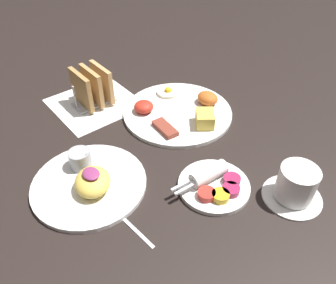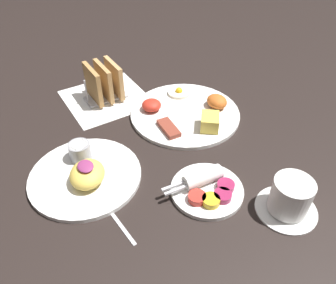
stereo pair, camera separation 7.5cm
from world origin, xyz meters
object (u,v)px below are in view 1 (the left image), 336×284
coffee_cup (296,186)px  plate_condiments (214,184)px  plate_foreground (89,180)px  toast_rack (92,88)px  plate_breakfast (179,111)px

coffee_cup → plate_condiments: bearing=-138.9°
plate_condiments → plate_foreground: size_ratio=0.69×
plate_condiments → toast_rack: size_ratio=1.43×
plate_condiments → coffee_cup: 0.16m
plate_foreground → plate_condiments: bearing=48.9°
plate_breakfast → toast_rack: (-0.19, -0.15, 0.04)m
plate_foreground → coffee_cup: (0.29, 0.30, 0.02)m
plate_condiments → plate_foreground: (-0.17, -0.20, 0.00)m
plate_condiments → coffee_cup: (0.12, 0.10, 0.02)m
plate_condiments → toast_rack: 0.44m
toast_rack → coffee_cup: size_ratio=0.97×
plate_foreground → toast_rack: toast_rack is taller
plate_foreground → toast_rack: size_ratio=2.08×
toast_rack → coffee_cup: toast_rack is taller
plate_condiments → plate_breakfast: bearing=154.4°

